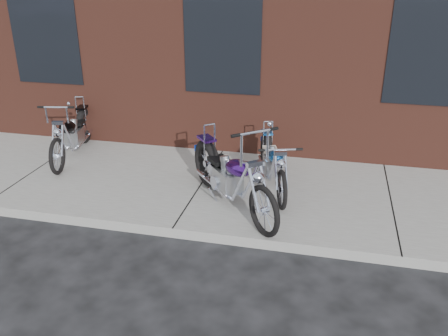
# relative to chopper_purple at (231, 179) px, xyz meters

# --- Properties ---
(ground) EXTENTS (120.00, 120.00, 0.00)m
(ground) POSITION_rel_chopper_purple_xyz_m (-0.64, -0.84, -0.60)
(ground) COLOR black
(ground) RESTS_ON ground
(sidewalk) EXTENTS (22.00, 3.00, 0.15)m
(sidewalk) POSITION_rel_chopper_purple_xyz_m (-0.64, 0.66, -0.52)
(sidewalk) COLOR gray
(sidewalk) RESTS_ON ground
(chopper_purple) EXTENTS (1.69, 1.95, 1.38)m
(chopper_purple) POSITION_rel_chopper_purple_xyz_m (0.00, 0.00, 0.00)
(chopper_purple) COLOR black
(chopper_purple) RESTS_ON sidewalk
(chopper_blue) EXTENTS (0.77, 2.02, 0.91)m
(chopper_blue) POSITION_rel_chopper_purple_xyz_m (0.51, 0.85, -0.07)
(chopper_blue) COLOR black
(chopper_blue) RESTS_ON sidewalk
(chopper_third) EXTENTS (0.67, 2.21, 1.13)m
(chopper_third) POSITION_rel_chopper_purple_xyz_m (-3.31, 1.31, -0.04)
(chopper_third) COLOR black
(chopper_third) RESTS_ON sidewalk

